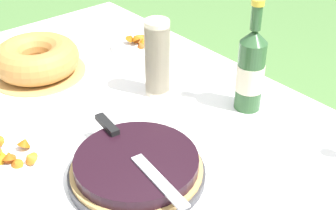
{
  "coord_description": "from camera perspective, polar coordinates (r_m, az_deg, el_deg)",
  "views": [
    {
      "loc": [
        0.82,
        -0.57,
        1.45
      ],
      "look_at": [
        0.04,
        0.09,
        0.79
      ],
      "focal_mm": 50.0,
      "sensor_mm": 36.0,
      "label": 1
    }
  ],
  "objects": [
    {
      "name": "berry_tart",
      "position": [
        1.07,
        -3.84,
        -7.66
      ],
      "size": [
        0.31,
        0.31,
        0.06
      ],
      "color": "#38383D",
      "rests_on": "tablecloth"
    },
    {
      "name": "cider_bottle_green",
      "position": [
        1.27,
        10.05,
        4.23
      ],
      "size": [
        0.08,
        0.08,
        0.32
      ],
      "color": "#2D562D",
      "rests_on": "tablecloth"
    },
    {
      "name": "snack_plate_right",
      "position": [
        1.17,
        -19.38,
        -6.5
      ],
      "size": [
        0.24,
        0.24,
        0.05
      ],
      "color": "white",
      "rests_on": "tablecloth"
    },
    {
      "name": "cup_stack",
      "position": [
        1.33,
        -1.31,
        5.74
      ],
      "size": [
        0.07,
        0.07,
        0.23
      ],
      "color": "beige",
      "rests_on": "tablecloth"
    },
    {
      "name": "snack_plate_near",
      "position": [
        1.65,
        -3.43,
        7.45
      ],
      "size": [
        0.2,
        0.2,
        0.06
      ],
      "color": "white",
      "rests_on": "tablecloth"
    },
    {
      "name": "serving_knife",
      "position": [
        1.06,
        -4.71,
        -5.34
      ],
      "size": [
        0.38,
        0.07,
        0.01
      ],
      "rotation": [
        0.0,
        0.0,
        6.16
      ],
      "color": "silver",
      "rests_on": "berry_tart"
    },
    {
      "name": "garden_table",
      "position": [
        1.28,
        -4.33,
        -5.57
      ],
      "size": [
        1.63,
        0.96,
        0.73
      ],
      "color": "brown",
      "rests_on": "ground_plane"
    },
    {
      "name": "tablecloth",
      "position": [
        1.24,
        -4.44,
        -3.5
      ],
      "size": [
        1.64,
        0.97,
        0.1
      ],
      "color": "white",
      "rests_on": "garden_table"
    },
    {
      "name": "bundt_cake",
      "position": [
        1.52,
        -15.74,
        5.41
      ],
      "size": [
        0.3,
        0.3,
        0.1
      ],
      "color": "tan",
      "rests_on": "tablecloth"
    }
  ]
}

